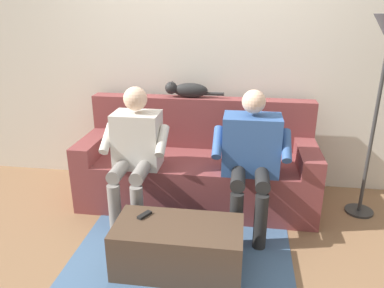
{
  "coord_description": "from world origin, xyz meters",
  "views": [
    {
      "loc": [
        -0.4,
        2.98,
        1.71
      ],
      "look_at": [
        0.0,
        0.23,
        0.68
      ],
      "focal_mm": 34.8,
      "sensor_mm": 36.0,
      "label": 1
    }
  ],
  "objects_px": {
    "couch": "(198,168)",
    "coffee_table": "(178,247)",
    "person_left_seated": "(251,152)",
    "remote_black": "(144,215)",
    "person_right_seated": "(135,147)",
    "cat_on_backrest": "(186,90)"
  },
  "relations": [
    {
      "from": "coffee_table",
      "to": "person_right_seated",
      "type": "xyz_separation_m",
      "value": [
        0.47,
        -0.65,
        0.46
      ]
    },
    {
      "from": "person_left_seated",
      "to": "remote_black",
      "type": "distance_m",
      "value": 0.97
    },
    {
      "from": "couch",
      "to": "remote_black",
      "type": "height_order",
      "value": "couch"
    },
    {
      "from": "person_left_seated",
      "to": "remote_black",
      "type": "relative_size",
      "value": 9.9
    },
    {
      "from": "couch",
      "to": "person_right_seated",
      "type": "bearing_deg",
      "value": 38.49
    },
    {
      "from": "coffee_table",
      "to": "cat_on_backrest",
      "type": "relative_size",
      "value": 1.57
    },
    {
      "from": "person_right_seated",
      "to": "remote_black",
      "type": "distance_m",
      "value": 0.67
    },
    {
      "from": "cat_on_backrest",
      "to": "person_left_seated",
      "type": "bearing_deg",
      "value": 135.0
    },
    {
      "from": "remote_black",
      "to": "person_left_seated",
      "type": "bearing_deg",
      "value": -22.72
    },
    {
      "from": "coffee_table",
      "to": "cat_on_backrest",
      "type": "distance_m",
      "value": 1.52
    },
    {
      "from": "coffee_table",
      "to": "remote_black",
      "type": "relative_size",
      "value": 7.64
    },
    {
      "from": "coffee_table",
      "to": "person_left_seated",
      "type": "distance_m",
      "value": 0.93
    },
    {
      "from": "cat_on_backrest",
      "to": "coffee_table",
      "type": "bearing_deg",
      "value": 96.38
    },
    {
      "from": "couch",
      "to": "cat_on_backrest",
      "type": "height_order",
      "value": "cat_on_backrest"
    },
    {
      "from": "person_left_seated",
      "to": "remote_black",
      "type": "bearing_deg",
      "value": 38.78
    },
    {
      "from": "coffee_table",
      "to": "person_left_seated",
      "type": "relative_size",
      "value": 0.77
    },
    {
      "from": "couch",
      "to": "person_left_seated",
      "type": "height_order",
      "value": "person_left_seated"
    },
    {
      "from": "couch",
      "to": "coffee_table",
      "type": "height_order",
      "value": "couch"
    },
    {
      "from": "coffee_table",
      "to": "person_right_seated",
      "type": "distance_m",
      "value": 0.92
    },
    {
      "from": "coffee_table",
      "to": "remote_black",
      "type": "height_order",
      "value": "remote_black"
    },
    {
      "from": "cat_on_backrest",
      "to": "remote_black",
      "type": "distance_m",
      "value": 1.35
    },
    {
      "from": "coffee_table",
      "to": "remote_black",
      "type": "bearing_deg",
      "value": -17.79
    }
  ]
}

